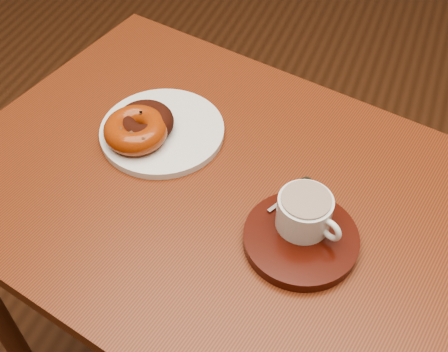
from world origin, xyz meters
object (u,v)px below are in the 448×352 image
(saucer, at_px, (301,239))
(coffee_cup, at_px, (305,212))
(cafe_table, at_px, (213,228))
(donut_plate, at_px, (162,131))

(saucer, bearing_deg, coffee_cup, 99.37)
(cafe_table, bearing_deg, coffee_cup, -3.39)
(donut_plate, xyz_separation_m, saucer, (0.28, -0.13, 0.00))
(donut_plate, relative_size, saucer, 1.28)
(saucer, height_order, coffee_cup, coffee_cup)
(cafe_table, height_order, donut_plate, donut_plate)
(coffee_cup, bearing_deg, saucer, -56.51)
(saucer, distance_m, coffee_cup, 0.04)
(cafe_table, relative_size, donut_plate, 4.40)
(cafe_table, distance_m, donut_plate, 0.19)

